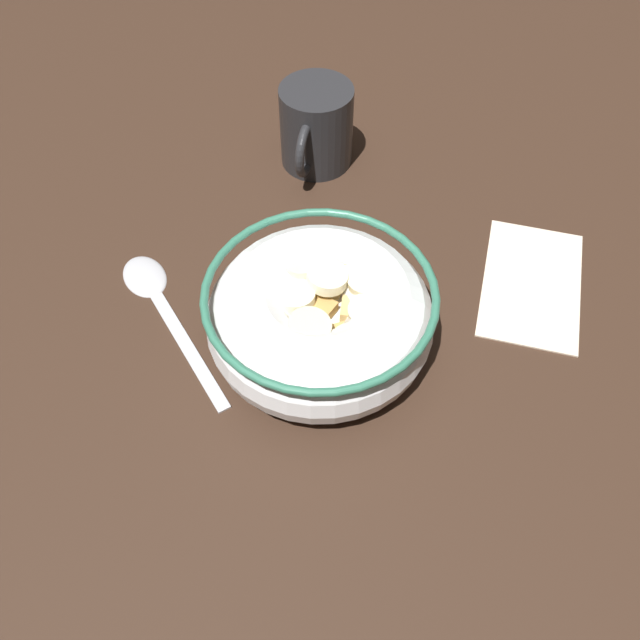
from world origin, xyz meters
The scene contains 5 objects.
ground_plane centered at (0.00, 0.00, -1.00)cm, with size 134.91×134.91×2.00cm, color #332116.
cereal_bowl centered at (-0.02, 0.00, 3.45)cm, with size 16.57×16.57×6.39cm.
spoon centered at (-1.13, -14.11, 0.34)cm, with size 13.27×14.02×0.80cm.
coffee_mug centered at (-20.50, -6.10, 3.80)cm, with size 9.19×6.66×7.60cm.
folded_napkin centered at (-10.36, 15.04, 0.15)cm, with size 12.90×7.74×0.30cm, color beige.
Camera 1 is at (28.13, 7.83, 41.65)cm, focal length 37.47 mm.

